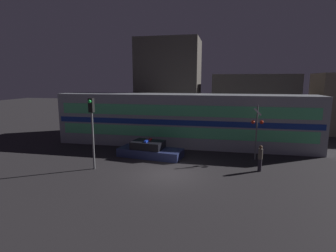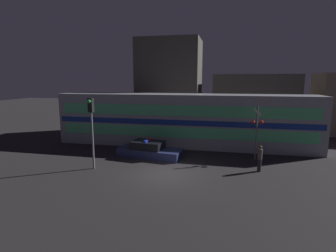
{
  "view_description": "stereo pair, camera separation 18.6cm",
  "coord_description": "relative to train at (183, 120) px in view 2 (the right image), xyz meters",
  "views": [
    {
      "loc": [
        3.21,
        -15.28,
        5.79
      ],
      "look_at": [
        -1.16,
        5.5,
        2.06
      ],
      "focal_mm": 28.0,
      "sensor_mm": 36.0,
      "label": 1
    },
    {
      "loc": [
        3.4,
        -15.24,
        5.79
      ],
      "look_at": [
        -1.16,
        5.5,
        2.06
      ],
      "focal_mm": 28.0,
      "sensor_mm": 36.0,
      "label": 2
    }
  ],
  "objects": [
    {
      "name": "pedestrian",
      "position": [
        5.89,
        -5.84,
        -1.42
      ],
      "size": [
        0.29,
        0.29,
        1.7
      ],
      "color": "#2D2833",
      "rests_on": "ground_plane"
    },
    {
      "name": "traffic_light_corner",
      "position": [
        -4.76,
        -7.62,
        1.02
      ],
      "size": [
        0.3,
        0.46,
        4.67
      ],
      "color": "slate",
      "rests_on": "ground_plane"
    },
    {
      "name": "police_car",
      "position": [
        -1.93,
        -4.13,
        -1.8
      ],
      "size": [
        5.09,
        2.52,
        1.32
      ],
      "rotation": [
        0.0,
        0.0,
        -0.14
      ],
      "color": "navy",
      "rests_on": "ground_plane"
    },
    {
      "name": "ground_plane",
      "position": [
        0.22,
        -7.56,
        -2.29
      ],
      "size": [
        120.0,
        120.0,
        0.0
      ],
      "primitive_type": "plane",
      "color": "#262326"
    },
    {
      "name": "crossing_signal_near",
      "position": [
        5.89,
        -3.33,
        0.14
      ],
      "size": [
        0.86,
        0.32,
        4.04
      ],
      "color": "slate",
      "rests_on": "ground_plane"
    },
    {
      "name": "building_left",
      "position": [
        -2.71,
        6.93,
        2.85
      ],
      "size": [
        6.87,
        5.26,
        10.28
      ],
      "color": "#47423D",
      "rests_on": "ground_plane"
    },
    {
      "name": "train",
      "position": [
        0.0,
        0.0,
        0.0
      ],
      "size": [
        22.58,
        3.22,
        4.58
      ],
      "color": "#999EA5",
      "rests_on": "ground_plane"
    },
    {
      "name": "building_center",
      "position": [
        6.74,
        8.91,
        0.92
      ],
      "size": [
        9.1,
        5.77,
        6.42
      ],
      "color": "#47423D",
      "rests_on": "ground_plane"
    }
  ]
}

